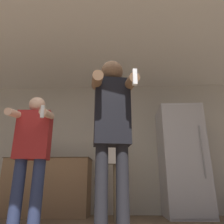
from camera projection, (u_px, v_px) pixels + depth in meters
wall_back at (103, 145)px, 4.38m from camera, size 7.00×0.06×2.55m
ceiling_slab at (95, 40)px, 3.28m from camera, size 7.00×3.66×0.05m
refrigerator at (182, 160)px, 3.84m from camera, size 0.72×0.75×1.88m
counter at (48, 187)px, 3.88m from camera, size 1.52×0.56×0.98m
bottle_tall_gin at (22, 153)px, 4.10m from camera, size 0.08×0.08×0.28m
bottle_clear_vodka at (28, 154)px, 4.09m from camera, size 0.07×0.07×0.25m
bottle_dark_rum at (43, 152)px, 4.09m from camera, size 0.09×0.09×0.32m
bottle_brown_liquor at (37, 153)px, 4.09m from camera, size 0.06×0.06×0.28m
person_woman_foreground at (112, 125)px, 1.97m from camera, size 0.44×0.47×1.67m
person_man_side at (32, 150)px, 2.63m from camera, size 0.49×0.50×1.60m
person_spectator_back at (110, 153)px, 3.40m from camera, size 0.54×0.53×1.63m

